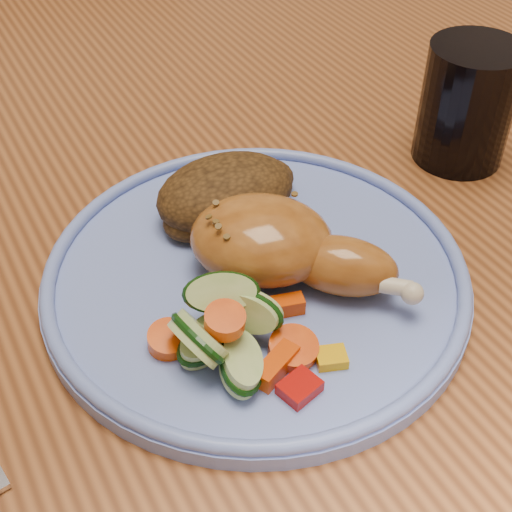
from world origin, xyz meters
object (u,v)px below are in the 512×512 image
dining_table (311,250)px  chair_far (104,106)px  plate (256,278)px  drinking_glass (467,104)px

dining_table → chair_far: (0.00, 0.63, -0.17)m
dining_table → plate: size_ratio=4.75×
plate → drinking_glass: drinking_glass is taller
dining_table → plate: 0.16m
chair_far → drinking_glass: (0.12, -0.66, 0.31)m
dining_table → plate: bearing=-140.1°
dining_table → drinking_glass: 0.18m
chair_far → drinking_glass: size_ratio=9.01×
plate → drinking_glass: bearing=13.8°
chair_far → plate: (-0.11, -0.71, 0.26)m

